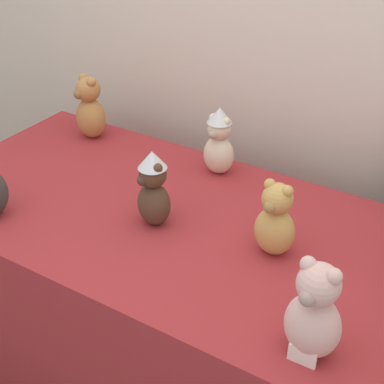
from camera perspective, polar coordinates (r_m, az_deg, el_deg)
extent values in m
cube|color=maroon|center=(2.07, 0.00, -11.27)|extent=(1.95, 0.89, 0.72)
ellipsoid|color=#4C3323|center=(1.81, -3.83, -1.18)|extent=(0.15, 0.14, 0.15)
sphere|color=#4C3323|center=(1.76, -3.95, 1.77)|extent=(0.09, 0.09, 0.09)
sphere|color=#4C3323|center=(1.76, -4.48, 3.08)|extent=(0.03, 0.03, 0.03)
sphere|color=#4C3323|center=(1.72, -3.50, 2.38)|extent=(0.03, 0.03, 0.03)
sphere|color=#412E23|center=(1.74, -4.96, 1.17)|extent=(0.04, 0.04, 0.04)
cone|color=silver|center=(1.73, -4.02, 3.27)|extent=(0.09, 0.09, 0.06)
ellipsoid|color=beige|center=(2.10, 2.68, 3.74)|extent=(0.13, 0.11, 0.14)
sphere|color=beige|center=(2.05, 2.76, 6.38)|extent=(0.09, 0.09, 0.09)
sphere|color=beige|center=(2.05, 2.16, 7.43)|extent=(0.03, 0.03, 0.03)
sphere|color=beige|center=(2.02, 3.42, 7.04)|extent=(0.03, 0.03, 0.03)
sphere|color=#ABA08A|center=(2.02, 2.16, 5.82)|extent=(0.04, 0.04, 0.04)
cone|color=silver|center=(2.03, 2.80, 7.70)|extent=(0.09, 0.09, 0.06)
ellipsoid|color=tan|center=(1.70, 8.26, -3.88)|extent=(0.14, 0.12, 0.15)
sphere|color=tan|center=(1.64, 8.56, -0.65)|extent=(0.09, 0.09, 0.09)
sphere|color=tan|center=(1.63, 7.81, 0.76)|extent=(0.03, 0.03, 0.03)
sphere|color=tan|center=(1.60, 9.54, 0.09)|extent=(0.03, 0.03, 0.03)
sphere|color=olive|center=(1.61, 7.82, -1.49)|extent=(0.04, 0.04, 0.04)
ellipsoid|color=beige|center=(1.41, 11.96, -12.93)|extent=(0.16, 0.14, 0.17)
sphere|color=beige|center=(1.32, 12.58, -9.00)|extent=(0.10, 0.10, 0.10)
sphere|color=beige|center=(1.31, 11.57, -7.10)|extent=(0.04, 0.04, 0.04)
sphere|color=beige|center=(1.28, 14.03, -8.21)|extent=(0.04, 0.04, 0.04)
sphere|color=#A88783|center=(1.30, 11.55, -10.31)|extent=(0.04, 0.04, 0.04)
ellipsoid|color=#B27A42|center=(2.39, -10.09, 7.32)|extent=(0.17, 0.15, 0.17)
sphere|color=#B27A42|center=(2.34, -10.38, 10.08)|extent=(0.10, 0.10, 0.10)
sphere|color=#B27A42|center=(2.36, -10.85, 11.17)|extent=(0.04, 0.04, 0.04)
sphere|color=#B27A42|center=(2.30, -10.08, 10.77)|extent=(0.04, 0.04, 0.04)
sphere|color=olive|center=(2.33, -11.28, 9.60)|extent=(0.04, 0.04, 0.04)
cube|color=white|center=(1.42, 10.97, -15.85)|extent=(0.07, 0.01, 0.05)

